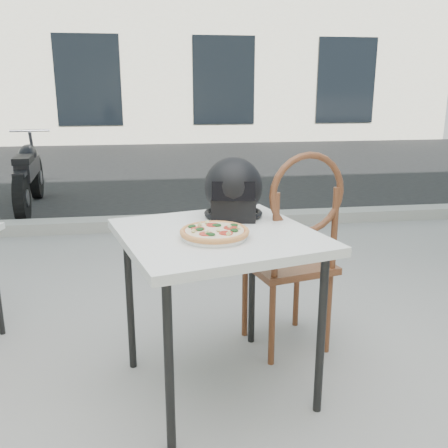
{
  "coord_description": "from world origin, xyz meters",
  "views": [
    {
      "loc": [
        -0.26,
        -2.22,
        1.48
      ],
      "look_at": [
        0.07,
        -0.06,
        0.87
      ],
      "focal_mm": 40.0,
      "sensor_mm": 36.0,
      "label": 1
    }
  ],
  "objects": [
    {
      "name": "cafe_table_main",
      "position": [
        0.04,
        -0.01,
        0.75
      ],
      "size": [
        1.06,
        1.06,
        0.82
      ],
      "rotation": [
        0.0,
        0.0,
        0.25
      ],
      "color": "silver",
      "rests_on": "ground"
    },
    {
      "name": "pizza",
      "position": [
        0.02,
        -0.11,
        0.86
      ],
      "size": [
        0.33,
        0.33,
        0.04
      ],
      "rotation": [
        0.0,
        0.0,
        0.06
      ],
      "color": "#E49753",
      "rests_on": "plate"
    },
    {
      "name": "ground",
      "position": [
        0.0,
        0.0,
        0.0
      ],
      "size": [
        80.0,
        80.0,
        0.0
      ],
      "primitive_type": "plane",
      "color": "#9E9B96",
      "rests_on": "ground"
    },
    {
      "name": "cafe_chair_main",
      "position": [
        0.51,
        0.29,
        0.65
      ],
      "size": [
        0.54,
        0.54,
        1.16
      ],
      "rotation": [
        0.0,
        0.0,
        3.38
      ],
      "color": "brown",
      "rests_on": "ground"
    },
    {
      "name": "street_asphalt",
      "position": [
        0.0,
        7.0,
        0.0
      ],
      "size": [
        30.0,
        8.0,
        0.0
      ],
      "primitive_type": "cube",
      "color": "black",
      "rests_on": "ground"
    },
    {
      "name": "plate",
      "position": [
        0.02,
        -0.11,
        0.83
      ],
      "size": [
        0.36,
        0.36,
        0.02
      ],
      "rotation": [
        0.0,
        0.0,
        -0.27
      ],
      "color": "white",
      "rests_on": "cafe_table_main"
    },
    {
      "name": "curb",
      "position": [
        0.0,
        3.0,
        0.06
      ],
      "size": [
        30.0,
        0.25,
        0.12
      ],
      "primitive_type": "cube",
      "color": "#9D9B92",
      "rests_on": "ground"
    },
    {
      "name": "helmet",
      "position": [
        0.16,
        0.25,
        0.96
      ],
      "size": [
        0.35,
        0.36,
        0.31
      ],
      "rotation": [
        0.0,
        0.0,
        -0.16
      ],
      "color": "black",
      "rests_on": "cafe_table_main"
    },
    {
      "name": "motorcycle",
      "position": [
        -1.73,
        4.08,
        0.41
      ],
      "size": [
        0.49,
        1.89,
        0.94
      ],
      "rotation": [
        0.0,
        0.0,
        0.09
      ],
      "color": "black",
      "rests_on": "street_asphalt"
    },
    {
      "name": "building_across",
      "position": [
        -0.0,
        13.99,
        3.5
      ],
      "size": [
        16.0,
        6.06,
        7.0
      ],
      "color": "#ECE4C5",
      "rests_on": "ground"
    }
  ]
}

